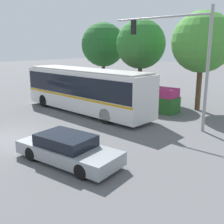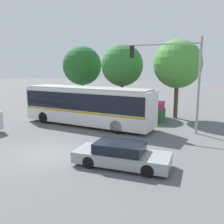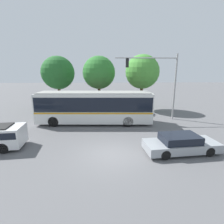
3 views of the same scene
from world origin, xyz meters
TOP-DOWN VIEW (x-y plane):
  - ground_plane at (0.00, 0.00)m, footprint 140.00×140.00m
  - city_bus at (-1.42, 6.80)m, footprint 11.42×3.00m
  - sedan_foreground at (4.57, 0.15)m, footprint 4.90×2.29m
  - traffic_light_pole at (5.51, 8.11)m, footprint 6.53×0.24m
  - flowering_hedge at (0.25, 10.60)m, footprint 7.58×1.42m
  - street_tree_left at (-6.90, 14.66)m, footprint 4.57×4.57m
  - street_tree_centre at (-1.15, 13.37)m, footprint 4.33×4.33m
  - street_tree_right at (4.59, 13.01)m, footprint 4.47×4.47m

SIDE VIEW (x-z plane):
  - ground_plane at x=0.00m, z-range 0.00..0.00m
  - sedan_foreground at x=4.57m, z-range -0.03..1.18m
  - flowering_hedge at x=0.25m, z-range -0.01..1.81m
  - city_bus at x=-1.42m, z-range 0.22..3.43m
  - traffic_light_pole at x=5.51m, z-range 1.15..8.12m
  - street_tree_left at x=-6.90m, z-range 1.32..8.58m
  - street_tree_centre at x=-1.15m, z-range 1.40..8.56m
  - street_tree_right at x=4.59m, z-range 1.42..8.76m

